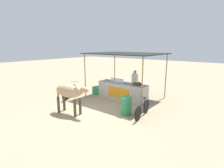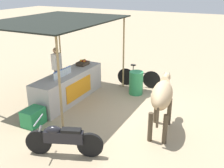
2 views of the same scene
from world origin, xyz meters
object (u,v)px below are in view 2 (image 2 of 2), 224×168
(fruit_crate, at_px, (83,63))
(cow, at_px, (162,95))
(water_barrel, at_px, (136,83))
(vendor_behind_counter, at_px, (57,70))
(motorcycle_parked, at_px, (63,139))
(cooler_box, at_px, (33,117))
(bicycle_leaning, at_px, (138,78))
(stall_counter, at_px, (69,86))

(fruit_crate, height_order, cow, cow)
(water_barrel, bearing_deg, fruit_crate, 104.88)
(vendor_behind_counter, bearing_deg, motorcycle_parked, -140.74)
(cooler_box, xyz_separation_m, water_barrel, (3.34, -1.72, 0.18))
(fruit_crate, xyz_separation_m, bicycle_leaning, (1.23, -1.68, -0.69))
(cooler_box, xyz_separation_m, motorcycle_parked, (-0.74, -1.58, 0.19))
(water_barrel, relative_size, motorcycle_parked, 0.49)
(cow, bearing_deg, motorcycle_parked, 140.55)
(water_barrel, relative_size, cow, 0.45)
(cooler_box, distance_m, motorcycle_parked, 1.76)
(stall_counter, relative_size, cow, 1.62)
(bicycle_leaning, bearing_deg, fruit_crate, 126.12)
(vendor_behind_counter, distance_m, cooler_box, 2.46)
(cooler_box, bearing_deg, water_barrel, -27.33)
(stall_counter, bearing_deg, vendor_behind_counter, 63.16)
(water_barrel, distance_m, motorcycle_parked, 4.08)
(fruit_crate, relative_size, bicycle_leaning, 0.27)
(cooler_box, bearing_deg, vendor_behind_counter, 20.86)
(fruit_crate, xyz_separation_m, motorcycle_parked, (-3.58, -1.73, -0.61))
(stall_counter, relative_size, cooler_box, 5.00)
(water_barrel, bearing_deg, cooler_box, 152.67)
(motorcycle_parked, bearing_deg, stall_counter, 32.91)
(motorcycle_parked, bearing_deg, fruit_crate, 25.81)
(cooler_box, bearing_deg, fruit_crate, 3.05)
(water_barrel, height_order, motorcycle_parked, motorcycle_parked)
(cooler_box, xyz_separation_m, bicycle_leaning, (4.07, -1.53, 0.11))
(motorcycle_parked, bearing_deg, vendor_behind_counter, 39.26)
(vendor_behind_counter, bearing_deg, stall_counter, -116.84)
(cow, relative_size, motorcycle_parked, 1.09)
(stall_counter, relative_size, water_barrel, 3.60)
(cooler_box, relative_size, water_barrel, 0.72)
(cow, distance_m, motorcycle_parked, 2.69)
(fruit_crate, height_order, bicycle_leaning, fruit_crate)
(fruit_crate, bearing_deg, water_barrel, -75.12)
(vendor_behind_counter, bearing_deg, cow, -103.06)
(fruit_crate, height_order, motorcycle_parked, fruit_crate)
(water_barrel, height_order, bicycle_leaning, bicycle_leaning)
(stall_counter, xyz_separation_m, cow, (-0.57, -3.34, 0.55))
(bicycle_leaning, bearing_deg, motorcycle_parked, -179.39)
(vendor_behind_counter, bearing_deg, cooler_box, -159.14)
(fruit_crate, bearing_deg, cooler_box, -176.95)
(stall_counter, distance_m, bicycle_leaning, 2.75)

